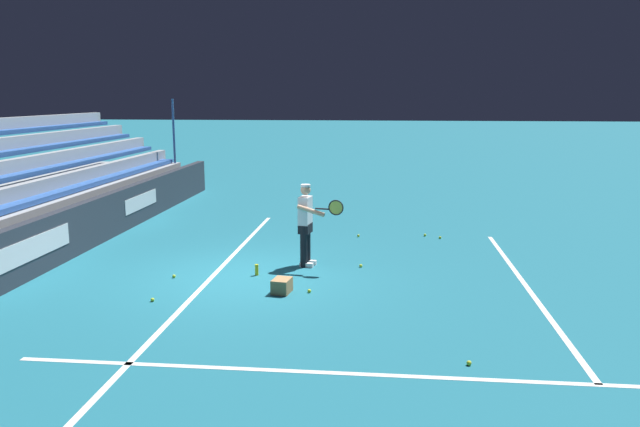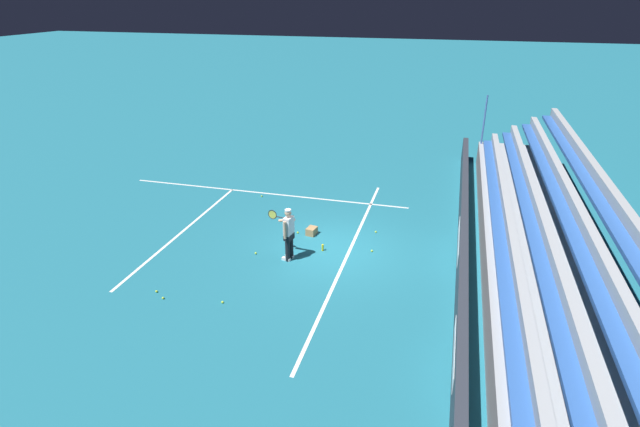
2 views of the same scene
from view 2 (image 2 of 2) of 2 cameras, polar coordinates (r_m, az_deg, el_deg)
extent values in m
plane|color=#1E6B7F|center=(16.43, 1.63, -4.17)|extent=(160.00, 160.00, 0.00)
cube|color=white|center=(16.33, 3.34, -4.37)|extent=(12.00, 0.10, 0.01)
cube|color=white|center=(21.10, -6.31, 2.33)|extent=(0.10, 12.00, 0.01)
cube|color=white|center=(18.35, -15.30, -1.88)|extent=(8.22, 0.10, 0.01)
cube|color=#2D333D|center=(15.84, 15.95, -4.07)|extent=(22.29, 0.24, 1.10)
cube|color=silver|center=(16.29, 15.55, -2.98)|extent=(2.80, 0.01, 0.44)
cube|color=silver|center=(11.62, 15.08, -15.00)|extent=(2.20, 0.01, 0.40)
cube|color=#9EA3A8|center=(16.08, 23.80, -4.85)|extent=(21.18, 3.20, 1.10)
cube|color=#2D5BAD|center=(15.64, 19.86, -2.40)|extent=(20.75, 0.40, 0.12)
cube|color=#9EA3A8|center=(15.61, 20.95, -2.03)|extent=(21.18, 0.24, 0.45)
cube|color=#2D5BAD|center=(15.56, 23.01, -1.22)|extent=(20.75, 0.40, 0.12)
cube|color=#9EA3A8|center=(15.55, 24.11, -0.84)|extent=(21.18, 0.24, 0.45)
cube|color=#2D5BAD|center=(15.53, 26.17, -0.02)|extent=(20.75, 0.40, 0.12)
cube|color=#9EA3A8|center=(15.54, 27.27, 0.36)|extent=(21.18, 0.24, 0.45)
cube|color=#2D5BAD|center=(15.56, 29.33, 1.18)|extent=(20.75, 0.40, 0.12)
cube|color=#9EA3A8|center=(15.59, 30.43, 1.55)|extent=(21.18, 0.24, 0.45)
cylinder|color=#4C70B2|center=(25.13, 18.10, 8.92)|extent=(0.08, 0.08, 3.40)
cylinder|color=black|center=(15.61, -3.73, -3.99)|extent=(0.15, 0.15, 0.88)
cylinder|color=black|center=(15.78, -3.34, -3.65)|extent=(0.15, 0.15, 0.88)
cube|color=white|center=(15.83, -3.88, -5.20)|extent=(0.16, 0.30, 0.09)
cube|color=white|center=(16.00, -3.49, -4.86)|extent=(0.16, 0.30, 0.09)
cube|color=black|center=(15.53, -3.57, -2.64)|extent=(0.37, 0.28, 0.20)
cube|color=white|center=(15.37, -3.60, -1.41)|extent=(0.39, 0.27, 0.58)
sphere|color=tan|center=(15.20, -3.68, 0.06)|extent=(0.21, 0.21, 0.21)
cylinder|color=white|center=(15.16, -3.69, 0.37)|extent=(0.20, 0.20, 0.05)
cylinder|color=tan|center=(15.20, -4.05, -1.90)|extent=(0.09, 0.09, 0.56)
cylinder|color=tan|center=(15.63, -3.81, -0.76)|extent=(0.20, 0.59, 0.24)
cylinder|color=black|center=(15.72, -4.58, -0.43)|extent=(0.09, 0.30, 0.03)
torus|color=black|center=(15.84, -5.46, -0.12)|extent=(0.08, 0.31, 0.31)
cylinder|color=#D6D14C|center=(15.84, -5.46, -0.12)|extent=(0.06, 0.27, 0.27)
cube|color=#A87F51|center=(17.38, -0.96, -2.02)|extent=(0.44, 0.36, 0.26)
sphere|color=#CCE533|center=(16.37, 5.95, -4.27)|extent=(0.07, 0.07, 0.07)
sphere|color=#CCE533|center=(20.73, -6.67, 1.99)|extent=(0.07, 0.07, 0.07)
sphere|color=#CCE533|center=(14.03, -11.08, -9.92)|extent=(0.07, 0.07, 0.07)
sphere|color=#CCE533|center=(17.50, -2.55, -2.19)|extent=(0.07, 0.07, 0.07)
sphere|color=#CCE533|center=(17.64, 6.40, -2.10)|extent=(0.07, 0.07, 0.07)
sphere|color=#CCE533|center=(16.28, -7.36, -4.52)|extent=(0.07, 0.07, 0.07)
sphere|color=#CCE533|center=(14.95, -18.18, -8.45)|extent=(0.07, 0.07, 0.07)
sphere|color=#CCE533|center=(14.60, -17.50, -9.20)|extent=(0.07, 0.07, 0.07)
cylinder|color=yellow|center=(16.32, 0.31, -3.92)|extent=(0.07, 0.07, 0.22)
camera|label=1|loc=(26.70, 1.71, 14.84)|focal=35.00mm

